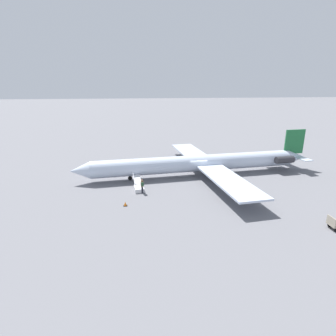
% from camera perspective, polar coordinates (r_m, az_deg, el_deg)
% --- Properties ---
extents(ground_plane, '(600.00, 600.00, 0.00)m').
position_cam_1_polar(ground_plane, '(38.33, 6.22, -1.58)').
color(ground_plane, slate).
extents(airplane_main, '(35.23, 27.30, 6.14)m').
position_cam_1_polar(airplane_main, '(38.11, 7.65, 1.13)').
color(airplane_main, silver).
rests_on(airplane_main, ground).
extents(boarding_stairs, '(1.20, 4.05, 1.58)m').
position_cam_1_polar(boarding_stairs, '(32.93, -6.41, -4.08)').
color(boarding_stairs, silver).
rests_on(boarding_stairs, ground).
extents(passenger, '(0.36, 0.55, 1.74)m').
position_cam_1_polar(passenger, '(31.55, -5.65, -3.77)').
color(passenger, '#23232D').
rests_on(passenger, ground).
extents(traffic_cone_near_stairs, '(0.42, 0.42, 0.46)m').
position_cam_1_polar(traffic_cone_near_stairs, '(28.78, -9.28, -7.75)').
color(traffic_cone_near_stairs, black).
rests_on(traffic_cone_near_stairs, ground).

